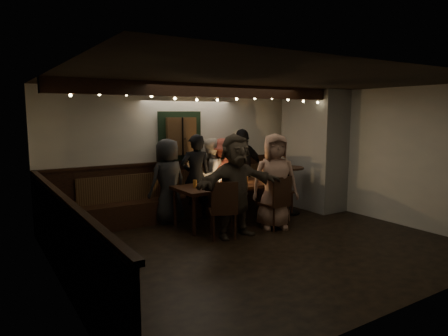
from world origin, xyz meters
TOP-DOWN VIEW (x-y plane):
  - room at (1.07, 1.42)m, footprint 6.02×5.01m
  - dining_table at (0.33, 1.40)m, footprint 2.13×0.91m
  - chair_near_left at (-0.32, 0.60)m, footprint 0.59×0.59m
  - chair_near_right at (0.82, 0.55)m, footprint 0.48×0.48m
  - chair_end at (1.59, 1.50)m, footprint 0.62×0.62m
  - high_top at (1.80, 1.35)m, footprint 0.62×0.62m
  - person_a at (-0.66, 2.06)m, footprint 0.89×0.67m
  - person_b at (-0.06, 2.03)m, footprint 0.71×0.56m
  - person_c at (0.35, 2.17)m, footprint 0.96×0.87m
  - person_d at (0.61, 2.07)m, footprint 1.07×0.66m
  - person_e at (1.20, 2.17)m, footprint 1.05×0.46m
  - person_f at (-0.06, 0.62)m, footprint 1.66×0.57m
  - person_g at (0.84, 0.66)m, footprint 1.01×0.87m

SIDE VIEW (x-z plane):
  - chair_near_right at x=0.82m, z-range 0.06..1.05m
  - chair_near_left at x=-0.32m, z-range 0.06..1.06m
  - chair_end at x=1.59m, z-range 0.07..1.10m
  - high_top at x=1.80m, z-range 0.13..1.12m
  - dining_table at x=0.33m, z-range 0.23..1.16m
  - person_d at x=0.61m, z-range 0.00..1.60m
  - person_c at x=0.35m, z-range 0.00..1.60m
  - person_a at x=-0.66m, z-range 0.00..1.63m
  - person_b at x=-0.06m, z-range 0.00..1.70m
  - person_g at x=0.84m, z-range 0.00..1.75m
  - person_f at x=-0.06m, z-range 0.00..1.78m
  - person_e at x=1.20m, z-range 0.00..1.78m
  - room at x=1.07m, z-range -0.24..2.38m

